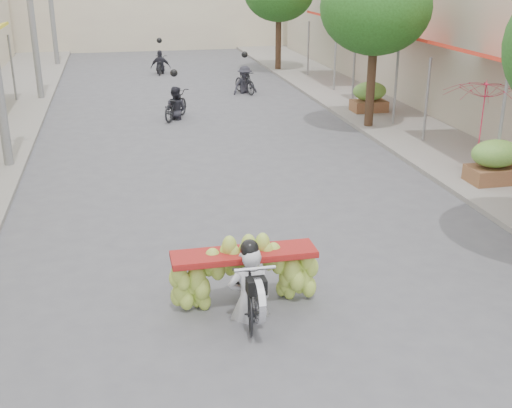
% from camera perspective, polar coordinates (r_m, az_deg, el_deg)
% --- Properties ---
extents(sidewalk_right, '(4.00, 60.00, 0.12)m').
position_cam_1_polar(sidewalk_right, '(22.80, 12.77, 7.47)').
color(sidewalk_right, gray).
rests_on(sidewalk_right, ground).
extents(street_tree_mid, '(3.40, 3.40, 5.25)m').
position_cam_1_polar(street_tree_mid, '(20.71, 10.59, 16.78)').
color(street_tree_mid, '#3A2719').
rests_on(street_tree_mid, ground).
extents(produce_crate_mid, '(1.20, 0.88, 1.16)m').
position_cam_1_polar(produce_crate_mid, '(16.33, 20.50, 3.83)').
color(produce_crate_mid, brown).
rests_on(produce_crate_mid, ground).
extents(produce_crate_far, '(1.20, 0.88, 1.16)m').
position_cam_1_polar(produce_crate_far, '(23.24, 10.05, 9.56)').
color(produce_crate_far, brown).
rests_on(produce_crate_far, ground).
extents(banana_motorbike, '(2.25, 1.91, 2.21)m').
position_cam_1_polar(banana_motorbike, '(9.77, -0.80, -5.88)').
color(banana_motorbike, black).
rests_on(banana_motorbike, ground).
extents(market_umbrella, '(2.65, 2.65, 1.84)m').
position_cam_1_polar(market_umbrella, '(16.15, 19.88, 10.35)').
color(market_umbrella, '#A71630').
rests_on(market_umbrella, ground).
extents(pedestrian, '(0.96, 0.84, 1.67)m').
position_cam_1_polar(pedestrian, '(23.91, 9.58, 10.49)').
color(pedestrian, white).
rests_on(pedestrian, ground).
extents(bg_motorbike_a, '(1.37, 1.83, 1.95)m').
position_cam_1_polar(bg_motorbike_a, '(22.39, -7.22, 9.34)').
color(bg_motorbike_a, black).
rests_on(bg_motorbike_a, ground).
extents(bg_motorbike_b, '(1.18, 1.66, 1.95)m').
position_cam_1_polar(bg_motorbike_b, '(26.68, -1.01, 11.61)').
color(bg_motorbike_b, black).
rests_on(bg_motorbike_b, ground).
extents(bg_motorbike_c, '(1.06, 1.54, 1.95)m').
position_cam_1_polar(bg_motorbike_c, '(31.90, -8.52, 12.84)').
color(bg_motorbike_c, black).
rests_on(bg_motorbike_c, ground).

